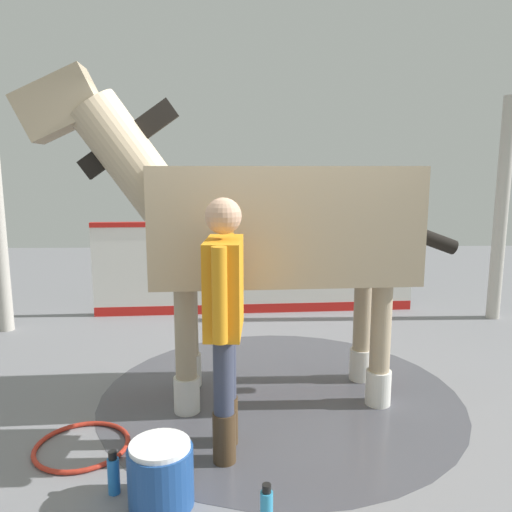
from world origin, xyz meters
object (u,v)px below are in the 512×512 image
Objects in this scene: horse at (265,225)px; wash_bucket at (161,474)px; hose_coil at (82,446)px; handler at (224,310)px; bottle_shampoo at (267,507)px; bottle_spray at (114,474)px.

horse is 1.95m from wash_bucket.
horse is 5.38× the size of hose_coil.
handler is 6.86× the size of bottle_shampoo.
bottle_shampoo is at bearing -109.27° from wash_bucket.
horse is at bearing -2.13° from bottle_shampoo.
bottle_shampoo is at bearing -109.39° from bottle_spray.
handler is at bearing 67.88° from horse.
bottle_spray is 0.41× the size of hose_coil.
horse reaches higher than hose_coil.
handler reaches higher than bottle_shampoo.
bottle_shampoo reaches higher than hose_coil.
horse is at bearing -58.56° from hose_coil.
bottle_shampoo is at bearing -68.77° from handler.
horse is 9.28× the size of wash_bucket.
horse reaches higher than wash_bucket.
horse reaches higher than bottle_spray.
wash_bucket is 1.40× the size of bottle_spray.
horse is 2.04m from bottle_spray.
handler is at bearing -94.21° from hose_coil.
wash_bucket is 0.87m from hose_coil.
wash_bucket reaches higher than bottle_spray.
wash_bucket is at bearing -109.62° from bottle_spray.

